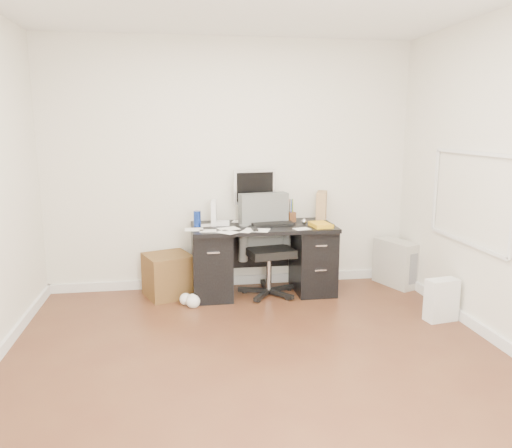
{
  "coord_description": "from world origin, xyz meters",
  "views": [
    {
      "loc": [
        -0.58,
        -3.44,
        1.79
      ],
      "look_at": [
        0.15,
        1.2,
        0.86
      ],
      "focal_mm": 35.0,
      "sensor_mm": 36.0,
      "label": 1
    }
  ],
  "objects_px": {
    "keyboard": "(273,224)",
    "office_chair": "(269,246)",
    "desk": "(263,257)",
    "wicker_basket": "(168,275)",
    "lcd_monitor": "(254,195)",
    "pc_tower": "(396,263)"
  },
  "relations": [
    {
      "from": "keyboard",
      "to": "office_chair",
      "type": "distance_m",
      "value": 0.23
    },
    {
      "from": "desk",
      "to": "wicker_basket",
      "type": "bearing_deg",
      "value": 175.85
    },
    {
      "from": "office_chair",
      "to": "wicker_basket",
      "type": "relative_size",
      "value": 2.38
    },
    {
      "from": "lcd_monitor",
      "to": "keyboard",
      "type": "height_order",
      "value": "lcd_monitor"
    },
    {
      "from": "office_chair",
      "to": "pc_tower",
      "type": "bearing_deg",
      "value": -6.23
    },
    {
      "from": "desk",
      "to": "pc_tower",
      "type": "height_order",
      "value": "desk"
    },
    {
      "from": "office_chair",
      "to": "pc_tower",
      "type": "height_order",
      "value": "office_chair"
    },
    {
      "from": "keyboard",
      "to": "wicker_basket",
      "type": "xyz_separation_m",
      "value": [
        -1.11,
        0.09,
        -0.54
      ]
    },
    {
      "from": "office_chair",
      "to": "wicker_basket",
      "type": "height_order",
      "value": "office_chair"
    },
    {
      "from": "keyboard",
      "to": "pc_tower",
      "type": "relative_size",
      "value": 0.86
    },
    {
      "from": "keyboard",
      "to": "wicker_basket",
      "type": "relative_size",
      "value": 0.98
    },
    {
      "from": "wicker_basket",
      "to": "office_chair",
      "type": "bearing_deg",
      "value": -6.69
    },
    {
      "from": "office_chair",
      "to": "pc_tower",
      "type": "xyz_separation_m",
      "value": [
        1.48,
        0.09,
        -0.28
      ]
    },
    {
      "from": "lcd_monitor",
      "to": "keyboard",
      "type": "distance_m",
      "value": 0.39
    },
    {
      "from": "desk",
      "to": "keyboard",
      "type": "distance_m",
      "value": 0.38
    },
    {
      "from": "office_chair",
      "to": "pc_tower",
      "type": "relative_size",
      "value": 2.09
    },
    {
      "from": "lcd_monitor",
      "to": "pc_tower",
      "type": "xyz_separation_m",
      "value": [
        1.6,
        -0.17,
        -0.78
      ]
    },
    {
      "from": "desk",
      "to": "wicker_basket",
      "type": "xyz_separation_m",
      "value": [
        -1.01,
        0.07,
        -0.17
      ]
    },
    {
      "from": "keyboard",
      "to": "office_chair",
      "type": "xyz_separation_m",
      "value": [
        -0.05,
        -0.04,
        -0.23
      ]
    },
    {
      "from": "desk",
      "to": "lcd_monitor",
      "type": "relative_size",
      "value": 2.59
    },
    {
      "from": "desk",
      "to": "lcd_monitor",
      "type": "height_order",
      "value": "lcd_monitor"
    },
    {
      "from": "desk",
      "to": "wicker_basket",
      "type": "height_order",
      "value": "desk"
    }
  ]
}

